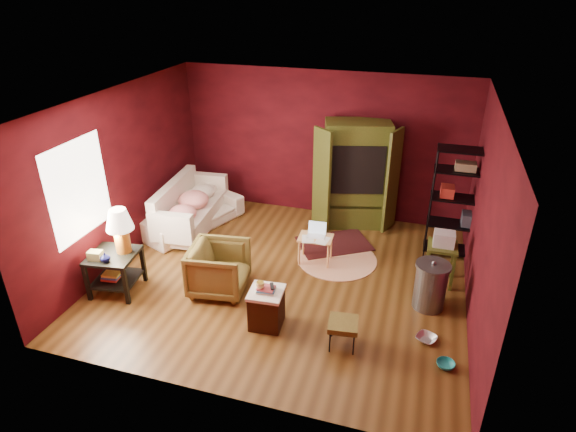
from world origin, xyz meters
name	(u,v)px	position (x,y,z in m)	size (l,w,h in m)	color
room	(281,197)	(-0.04, -0.01, 1.40)	(5.54, 5.04, 2.84)	brown
sofa	(192,208)	(-2.16, 1.13, 0.39)	(2.01, 0.59, 0.78)	white
armchair	(219,266)	(-0.84, -0.60, 0.42)	(0.81, 0.76, 0.84)	black
pet_bowl_steel	(427,333)	(2.23, -0.86, 0.13)	(0.26, 0.06, 0.26)	silver
pet_bowl_turquoise	(446,360)	(2.47, -1.28, 0.11)	(0.22, 0.07, 0.22)	teal
vase	(105,257)	(-2.29, -1.25, 0.70)	(0.14, 0.15, 0.14)	#0C0E3E
mug	(260,284)	(0.04, -1.19, 0.67)	(0.12, 0.09, 0.12)	#FBE27A
side_table	(117,243)	(-2.26, -0.98, 0.79)	(0.75, 0.75, 1.32)	black
sofa_cushions	(189,209)	(-2.20, 1.07, 0.41)	(0.98, 2.06, 0.84)	white
hamper	(267,307)	(0.11, -1.16, 0.29)	(0.48, 0.48, 0.63)	#3C1C0D
footstool	(343,325)	(1.18, -1.27, 0.33)	(0.42, 0.42, 0.38)	black
rug_round	(337,259)	(0.69, 0.77, 0.01)	(1.77, 1.77, 0.01)	white
rug_oriental	(334,243)	(0.54, 1.26, 0.02)	(1.48, 1.36, 0.01)	#4F1518
laptop_desk	(316,240)	(0.35, 0.61, 0.42)	(0.57, 0.46, 0.68)	#FFBD74
tv_armoire	(356,173)	(0.71, 2.15, 1.04)	(1.53, 1.08, 2.00)	#4B4E16
wire_shelving	(461,199)	(2.54, 1.51, 1.04)	(0.93, 0.41, 1.90)	black
small_stand	(443,245)	(2.33, 0.59, 0.66)	(0.44, 0.44, 0.88)	#4B4E16
trash_can	(430,285)	(2.21, -0.10, 0.36)	(0.52, 0.52, 0.77)	slate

